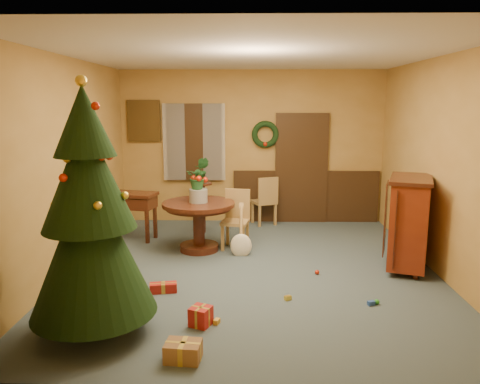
{
  "coord_description": "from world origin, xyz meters",
  "views": [
    {
      "loc": [
        -0.05,
        -6.21,
        2.28
      ],
      "look_at": [
        -0.18,
        0.4,
        1.02
      ],
      "focal_mm": 35.0,
      "sensor_mm": 36.0,
      "label": 1
    }
  ],
  "objects_px": {
    "christmas_tree": "(90,217)",
    "sideboard": "(409,220)",
    "dining_table": "(199,217)",
    "chair_near": "(236,217)",
    "writing_desk": "(129,204)"
  },
  "relations": [
    {
      "from": "christmas_tree",
      "to": "sideboard",
      "type": "xyz_separation_m",
      "value": [
        3.74,
        1.95,
        -0.51
      ]
    },
    {
      "from": "dining_table",
      "to": "sideboard",
      "type": "xyz_separation_m",
      "value": [
        2.98,
        -0.75,
        0.15
      ]
    },
    {
      "from": "dining_table",
      "to": "christmas_tree",
      "type": "height_order",
      "value": "christmas_tree"
    },
    {
      "from": "dining_table",
      "to": "chair_near",
      "type": "height_order",
      "value": "chair_near"
    },
    {
      "from": "dining_table",
      "to": "chair_near",
      "type": "relative_size",
      "value": 1.21
    },
    {
      "from": "dining_table",
      "to": "christmas_tree",
      "type": "relative_size",
      "value": 0.44
    },
    {
      "from": "sideboard",
      "to": "writing_desk",
      "type": "bearing_deg",
      "value": 162.1
    },
    {
      "from": "chair_near",
      "to": "christmas_tree",
      "type": "height_order",
      "value": "christmas_tree"
    },
    {
      "from": "dining_table",
      "to": "writing_desk",
      "type": "height_order",
      "value": "writing_desk"
    },
    {
      "from": "chair_near",
      "to": "writing_desk",
      "type": "bearing_deg",
      "value": 166.78
    },
    {
      "from": "chair_near",
      "to": "sideboard",
      "type": "distance_m",
      "value": 2.59
    },
    {
      "from": "writing_desk",
      "to": "christmas_tree",
      "type": "bearing_deg",
      "value": -81.71
    },
    {
      "from": "chair_near",
      "to": "sideboard",
      "type": "bearing_deg",
      "value": -21.29
    },
    {
      "from": "chair_near",
      "to": "writing_desk",
      "type": "height_order",
      "value": "chair_near"
    },
    {
      "from": "christmas_tree",
      "to": "chair_near",
      "type": "bearing_deg",
      "value": 65.23
    }
  ]
}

